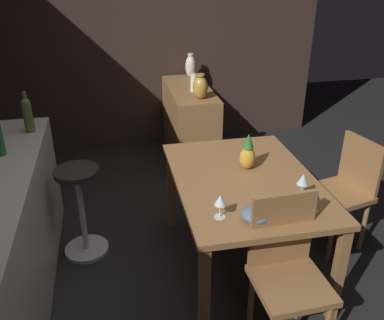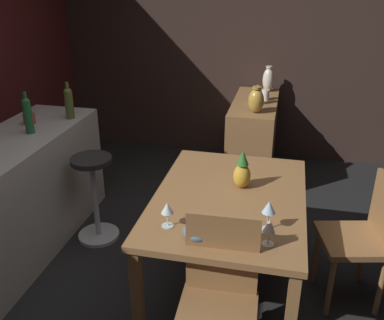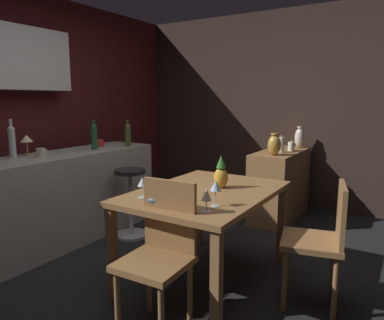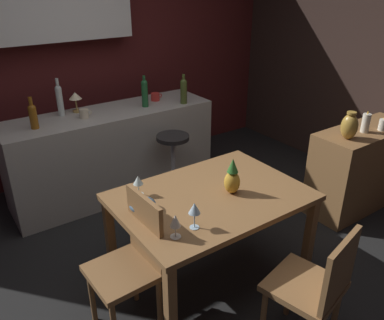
{
  "view_description": "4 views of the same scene",
  "coord_description": "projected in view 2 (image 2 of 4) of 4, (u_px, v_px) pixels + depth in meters",
  "views": [
    {
      "loc": [
        -2.3,
        0.59,
        2.11
      ],
      "look_at": [
        0.17,
        0.08,
        0.85
      ],
      "focal_mm": 39.07,
      "sensor_mm": 36.0,
      "label": 1
    },
    {
      "loc": [
        -2.3,
        -0.55,
        2.05
      ],
      "look_at": [
        0.3,
        0.04,
        0.84
      ],
      "focal_mm": 39.96,
      "sensor_mm": 36.0,
      "label": 2
    },
    {
      "loc": [
        -2.3,
        -1.59,
        1.44
      ],
      "look_at": [
        0.47,
        0.13,
        0.88
      ],
      "focal_mm": 33.6,
      "sensor_mm": 36.0,
      "label": 3
    },
    {
      "loc": [
        -1.41,
        -2.11,
        2.13
      ],
      "look_at": [
        0.12,
        0.07,
        0.86
      ],
      "focal_mm": 36.51,
      "sensor_mm": 36.0,
      "label": 4
    }
  ],
  "objects": [
    {
      "name": "sideboard_cabinet",
      "position": [
        253.0,
        139.0,
        4.47
      ],
      "size": [
        1.1,
        0.44,
        0.82
      ],
      "primitive_type": "cube",
      "color": "olive",
      "rests_on": "ground_plane"
    },
    {
      "name": "bar_stool",
      "position": [
        95.0,
        196.0,
        3.41
      ],
      "size": [
        0.34,
        0.34,
        0.72
      ],
      "color": "#262323",
      "rests_on": "ground_plane"
    },
    {
      "name": "wine_bottle_olive",
      "position": [
        69.0,
        102.0,
        3.51
      ],
      "size": [
        0.07,
        0.07,
        0.31
      ],
      "color": "#475623",
      "rests_on": "kitchen_counter"
    },
    {
      "name": "kitchen_counter",
      "position": [
        4.0,
        207.0,
        3.12
      ],
      "size": [
        2.1,
        0.6,
        0.9
      ],
      "primitive_type": "cube",
      "color": "#B2ADA3",
      "rests_on": "ground_plane"
    },
    {
      "name": "wine_glass_right",
      "position": [
        269.0,
        208.0,
        2.29
      ],
      "size": [
        0.07,
        0.07,
        0.17
      ],
      "color": "silver",
      "rests_on": "dining_table"
    },
    {
      "name": "ground_plane",
      "position": [
        188.0,
        287.0,
        3.0
      ],
      "size": [
        9.0,
        9.0,
        0.0
      ],
      "primitive_type": "plane",
      "color": "black"
    },
    {
      "name": "pineapple_centerpiece",
      "position": [
        242.0,
        172.0,
        2.75
      ],
      "size": [
        0.11,
        0.11,
        0.26
      ],
      "color": "gold",
      "rests_on": "dining_table"
    },
    {
      "name": "wine_bottle_green",
      "position": [
        28.0,
        114.0,
        3.19
      ],
      "size": [
        0.07,
        0.07,
        0.32
      ],
      "color": "#1E592D",
      "rests_on": "kitchen_counter"
    },
    {
      "name": "dining_table",
      "position": [
        229.0,
        207.0,
        2.72
      ],
      "size": [
        1.31,
        0.94,
        0.74
      ],
      "color": "olive",
      "rests_on": "ground_plane"
    },
    {
      "name": "wine_glass_left",
      "position": [
        269.0,
        227.0,
        2.17
      ],
      "size": [
        0.07,
        0.07,
        0.15
      ],
      "color": "silver",
      "rests_on": "dining_table"
    },
    {
      "name": "wall_side_right",
      "position": [
        214.0,
        41.0,
        4.79
      ],
      "size": [
        0.1,
        4.4,
        2.6
      ],
      "primitive_type": "cube",
      "color": "#33231E",
      "rests_on": "ground_plane"
    },
    {
      "name": "vase_brass",
      "position": [
        256.0,
        100.0,
        3.92
      ],
      "size": [
        0.15,
        0.15,
        0.25
      ],
      "color": "#B78C38",
      "rests_on": "sideboard_cabinet"
    },
    {
      "name": "wine_glass_center",
      "position": [
        167.0,
        209.0,
        2.33
      ],
      "size": [
        0.07,
        0.07,
        0.15
      ],
      "color": "silver",
      "rests_on": "dining_table"
    },
    {
      "name": "vase_ceramic_ivory",
      "position": [
        268.0,
        79.0,
        4.6
      ],
      "size": [
        0.12,
        0.12,
        0.27
      ],
      "color": "beige",
      "rests_on": "sideboard_cabinet"
    },
    {
      "name": "cup_red",
      "position": [
        29.0,
        119.0,
        3.43
      ],
      "size": [
        0.13,
        0.09,
        0.08
      ],
      "color": "red",
      "rests_on": "kitchen_counter"
    },
    {
      "name": "fruit_bowl",
      "position": [
        199.0,
        231.0,
        2.25
      ],
      "size": [
        0.17,
        0.17,
        0.08
      ],
      "primitive_type": "ellipsoid",
      "color": "slate",
      "rests_on": "dining_table"
    },
    {
      "name": "pillar_candle_tall",
      "position": [
        257.0,
        96.0,
        4.17
      ],
      "size": [
        0.07,
        0.07,
        0.2
      ],
      "color": "white",
      "rests_on": "sideboard_cabinet"
    },
    {
      "name": "pillar_candle_short",
      "position": [
        265.0,
        95.0,
        4.32
      ],
      "size": [
        0.08,
        0.08,
        0.13
      ],
      "color": "white",
      "rests_on": "sideboard_cabinet"
    },
    {
      "name": "chair_near_window",
      "position": [
        219.0,
        298.0,
        2.19
      ],
      "size": [
        0.42,
        0.42,
        0.93
      ],
      "color": "olive",
      "rests_on": "ground_plane"
    },
    {
      "name": "chair_by_doorway",
      "position": [
        363.0,
        236.0,
        2.71
      ],
      "size": [
        0.48,
        0.48,
        0.88
      ],
      "color": "olive",
      "rests_on": "ground_plane"
    }
  ]
}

